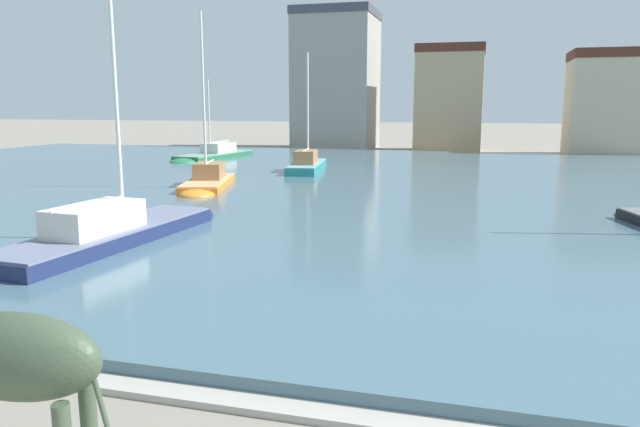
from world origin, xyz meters
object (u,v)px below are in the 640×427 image
Objects in this scene: giraffe_statue at (3,364)px; sailboat_navy at (124,232)px; sailboat_teal at (308,166)px; sailboat_orange at (207,184)px; sailboat_green at (210,156)px.

sailboat_navy reaches higher than giraffe_statue.
sailboat_orange is at bearing -105.41° from sailboat_teal.
giraffe_statue is at bearing -67.93° from sailboat_orange.
sailboat_teal is (2.57, 9.32, 0.04)m from sailboat_orange.
sailboat_green is 1.22× the size of sailboat_teal.
giraffe_statue is 0.50× the size of sailboat_orange.
giraffe_statue is 42.09m from sailboat_green.
giraffe_statue is 13.79m from sailboat_navy.
giraffe_statue is at bearing -78.12° from sailboat_teal.
sailboat_navy is 20.63m from sailboat_teal.
sailboat_navy is at bearing -89.68° from sailboat_teal.
sailboat_navy is 11.62m from sailboat_orange.
sailboat_green is at bearing 113.21° from giraffe_statue.
giraffe_statue is 25.12m from sailboat_orange.
sailboat_orange is (-9.41, 23.22, -1.73)m from giraffe_statue.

